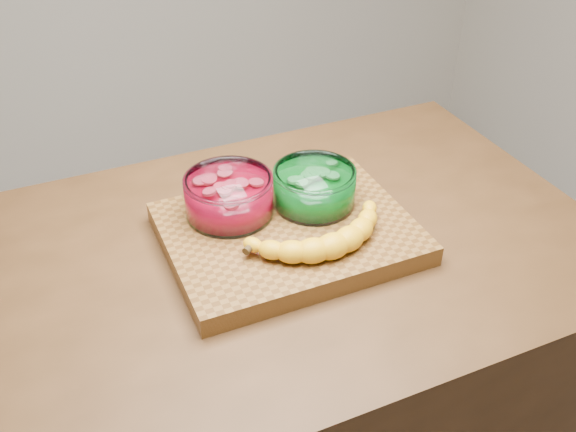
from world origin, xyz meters
name	(u,v)px	position (x,y,z in m)	size (l,w,h in m)	color
counter	(288,395)	(0.00, 0.00, 0.45)	(1.20, 0.80, 0.90)	#472C15
cutting_board	(288,233)	(0.00, 0.00, 0.92)	(0.45, 0.35, 0.04)	brown
bowl_red	(229,197)	(-0.09, 0.08, 0.98)	(0.17, 0.17, 0.08)	white
bowl_green	(314,187)	(0.07, 0.05, 0.98)	(0.16, 0.16, 0.07)	white
banana	(321,235)	(0.03, -0.08, 0.96)	(0.31, 0.14, 0.04)	#F0AD15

